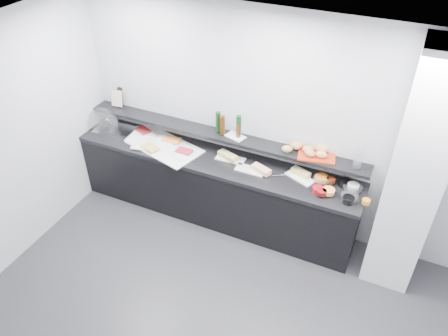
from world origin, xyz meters
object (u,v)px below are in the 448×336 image
at_px(bread_tray, 317,155).
at_px(carafe, 358,158).
at_px(framed_print, 116,94).
at_px(condiment_tray, 235,136).
at_px(cloche_base, 115,131).
at_px(sandwich_plate_mid, 250,170).

xyz_separation_m(bread_tray, carafe, (0.45, -0.06, 0.14)).
distance_m(framed_print, carafe, 3.22).
height_order(condiment_tray, carafe, carafe).
bearing_deg(carafe, framed_print, 177.15).
height_order(cloche_base, condiment_tray, condiment_tray).
xyz_separation_m(cloche_base, carafe, (3.08, 0.14, 0.38)).
height_order(cloche_base, framed_print, framed_print).
relative_size(cloche_base, framed_print, 1.97).
bearing_deg(bread_tray, carafe, -19.99).
bearing_deg(bread_tray, framed_print, 166.23).
bearing_deg(bread_tray, condiment_tray, 169.13).
height_order(sandwich_plate_mid, bread_tray, bread_tray).
relative_size(cloche_base, carafe, 1.71).
height_order(framed_print, condiment_tray, framed_print).
height_order(cloche_base, carafe, carafe).
xyz_separation_m(sandwich_plate_mid, carafe, (1.14, 0.19, 0.39)).
bearing_deg(framed_print, carafe, 19.10).
relative_size(framed_print, bread_tray, 0.63).
bearing_deg(condiment_tray, carafe, 15.09).
xyz_separation_m(condiment_tray, bread_tray, (0.99, 0.02, 0.00)).
bearing_deg(sandwich_plate_mid, carafe, 9.09).
xyz_separation_m(sandwich_plate_mid, bread_tray, (0.69, 0.25, 0.25)).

